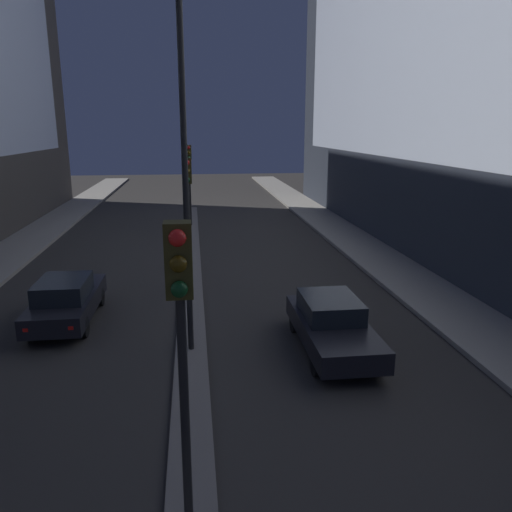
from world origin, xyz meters
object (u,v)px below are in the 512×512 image
car_left_lane (66,300)px  car_right_lane (332,324)px  street_lamp (182,98)px  traffic_light_far (189,167)px  traffic_light_near (181,331)px  traffic_light_mid (188,196)px

car_left_lane → car_right_lane: 8.46m
car_right_lane → street_lamp: bearing=176.2°
traffic_light_far → car_left_lane: bearing=-104.3°
traffic_light_near → car_left_lane: (-3.95, 10.09, -2.98)m
traffic_light_near → car_right_lane: traffic_light_near is taller
street_lamp → car_right_lane: size_ratio=2.14×
traffic_light_near → traffic_light_far: bearing=90.0°
car_right_lane → car_left_lane: bearing=159.0°
traffic_light_far → street_lamp: (0.00, -18.20, 3.07)m
street_lamp → car_right_lane: (3.95, -0.26, -6.06)m
car_right_lane → traffic_light_far: bearing=102.1°
car_left_lane → traffic_light_mid: bearing=29.2°
traffic_light_near → car_right_lane: (3.95, 7.06, -2.99)m
traffic_light_near → traffic_light_mid: (0.00, 12.30, 0.00)m
traffic_light_far → car_left_lane: size_ratio=1.10×
traffic_light_mid → car_right_lane: bearing=-53.0°
traffic_light_far → car_right_lane: 19.12m
car_left_lane → traffic_light_far: bearing=75.7°
traffic_light_mid → car_right_lane: (3.95, -5.24, -2.99)m
traffic_light_mid → car_right_lane: 7.21m
traffic_light_near → street_lamp: (0.00, 7.32, 3.07)m
traffic_light_near → traffic_light_mid: size_ratio=1.00×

